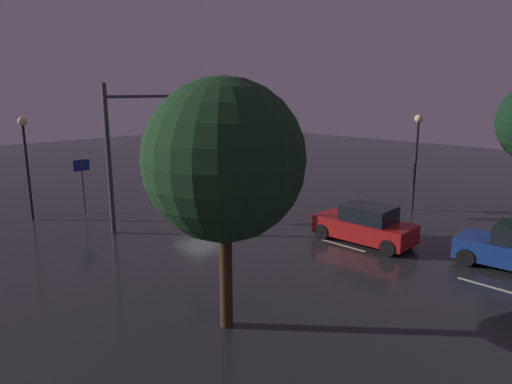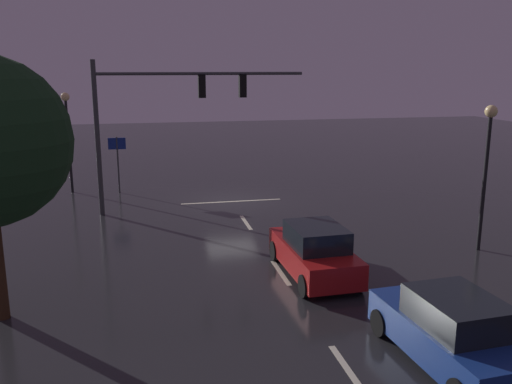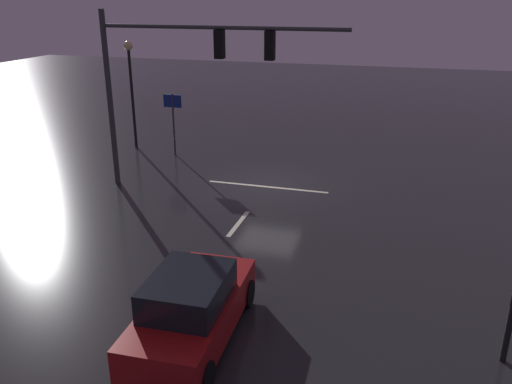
{
  "view_description": "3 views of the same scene",
  "coord_description": "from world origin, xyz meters",
  "px_view_note": "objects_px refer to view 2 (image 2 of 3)",
  "views": [
    {
      "loc": [
        15.91,
        20.65,
        6.56
      ],
      "look_at": [
        0.83,
        5.5,
        1.79
      ],
      "focal_mm": 32.15,
      "sensor_mm": 36.0,
      "label": 1
    },
    {
      "loc": [
        4.26,
        26.24,
        6.59
      ],
      "look_at": [
        0.12,
        6.66,
        1.96
      ],
      "focal_mm": 38.3,
      "sensor_mm": 36.0,
      "label": 2
    },
    {
      "loc": [
        -5.18,
        19.7,
        7.38
      ],
      "look_at": [
        -1.19,
        5.94,
        1.98
      ],
      "focal_mm": 37.0,
      "sensor_mm": 36.0,
      "label": 3
    }
  ],
  "objects_px": {
    "car_distant": "(451,332)",
    "street_lamp_left_kerb": "(487,151)",
    "traffic_signal_assembly": "(166,105)",
    "route_sign": "(117,153)",
    "street_lamp_right_kerb": "(67,124)",
    "car_approaching": "(314,252)"
  },
  "relations": [
    {
      "from": "car_approaching",
      "to": "street_lamp_left_kerb",
      "type": "relative_size",
      "value": 0.84
    },
    {
      "from": "street_lamp_right_kerb",
      "to": "car_approaching",
      "type": "bearing_deg",
      "value": 122.53
    },
    {
      "from": "traffic_signal_assembly",
      "to": "street_lamp_left_kerb",
      "type": "xyz_separation_m",
      "value": [
        -10.79,
        7.91,
        -1.2
      ]
    },
    {
      "from": "traffic_signal_assembly",
      "to": "street_lamp_right_kerb",
      "type": "xyz_separation_m",
      "value": [
        4.88,
        -5.05,
        -1.21
      ]
    },
    {
      "from": "car_distant",
      "to": "route_sign",
      "type": "height_order",
      "value": "route_sign"
    },
    {
      "from": "traffic_signal_assembly",
      "to": "car_distant",
      "type": "bearing_deg",
      "value": 110.1
    },
    {
      "from": "car_distant",
      "to": "street_lamp_left_kerb",
      "type": "relative_size",
      "value": 0.85
    },
    {
      "from": "street_lamp_right_kerb",
      "to": "route_sign",
      "type": "height_order",
      "value": "street_lamp_right_kerb"
    },
    {
      "from": "traffic_signal_assembly",
      "to": "route_sign",
      "type": "relative_size",
      "value": 3.15
    },
    {
      "from": "street_lamp_left_kerb",
      "to": "street_lamp_right_kerb",
      "type": "relative_size",
      "value": 1.0
    },
    {
      "from": "street_lamp_left_kerb",
      "to": "street_lamp_right_kerb",
      "type": "height_order",
      "value": "street_lamp_left_kerb"
    },
    {
      "from": "street_lamp_left_kerb",
      "to": "route_sign",
      "type": "height_order",
      "value": "street_lamp_left_kerb"
    },
    {
      "from": "street_lamp_left_kerb",
      "to": "route_sign",
      "type": "xyz_separation_m",
      "value": [
        13.19,
        -12.28,
        -1.52
      ]
    },
    {
      "from": "car_distant",
      "to": "car_approaching",
      "type": "bearing_deg",
      "value": -77.16
    },
    {
      "from": "car_approaching",
      "to": "car_distant",
      "type": "height_order",
      "value": "same"
    },
    {
      "from": "car_approaching",
      "to": "street_lamp_left_kerb",
      "type": "height_order",
      "value": "street_lamp_left_kerb"
    },
    {
      "from": "car_distant",
      "to": "street_lamp_right_kerb",
      "type": "height_order",
      "value": "street_lamp_right_kerb"
    },
    {
      "from": "traffic_signal_assembly",
      "to": "route_sign",
      "type": "bearing_deg",
      "value": -61.17
    },
    {
      "from": "car_distant",
      "to": "street_lamp_left_kerb",
      "type": "height_order",
      "value": "street_lamp_left_kerb"
    },
    {
      "from": "traffic_signal_assembly",
      "to": "street_lamp_right_kerb",
      "type": "bearing_deg",
      "value": -45.98
    },
    {
      "from": "car_approaching",
      "to": "street_lamp_left_kerb",
      "type": "distance_m",
      "value": 7.36
    },
    {
      "from": "street_lamp_right_kerb",
      "to": "traffic_signal_assembly",
      "type": "bearing_deg",
      "value": 134.02
    }
  ]
}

